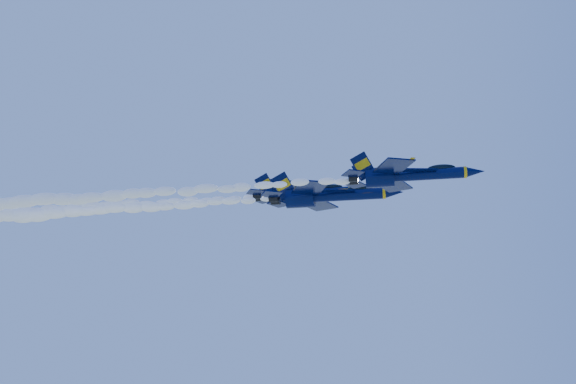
# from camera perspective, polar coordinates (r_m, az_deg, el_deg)

# --- Properties ---
(jet_lead) EXTENTS (16.52, 13.55, 6.14)m
(jet_lead) POSITION_cam_1_polar(r_m,az_deg,el_deg) (71.34, 11.95, 1.70)
(jet_lead) COLOR #030A32
(smoke_trail_jet_lead) EXTENTS (52.27, 2.11, 1.89)m
(smoke_trail_jet_lead) POSITION_cam_1_polar(r_m,az_deg,el_deg) (77.43, -13.36, -0.05)
(smoke_trail_jet_lead) COLOR white
(jet_second) EXTENTS (19.23, 15.77, 7.15)m
(jet_second) POSITION_cam_1_polar(r_m,az_deg,el_deg) (80.93, 3.96, -0.35)
(jet_second) COLOR #030A32
(smoke_trail_jet_second) EXTENTS (52.27, 2.45, 2.21)m
(smoke_trail_jet_second) POSITION_cam_1_polar(r_m,az_deg,el_deg) (91.02, -18.06, -1.74)
(smoke_trail_jet_second) COLOR white
(jet_third) EXTENTS (18.37, 15.07, 6.83)m
(jet_third) POSITION_cam_1_polar(r_m,az_deg,el_deg) (91.19, 1.43, -0.13)
(jet_third) COLOR #030A32
(smoke_trail_jet_third) EXTENTS (52.27, 2.34, 2.11)m
(smoke_trail_jet_third) POSITION_cam_1_polar(r_m,az_deg,el_deg) (101.78, -17.83, -1.38)
(smoke_trail_jet_third) COLOR white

